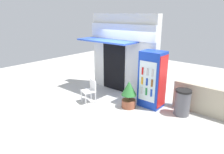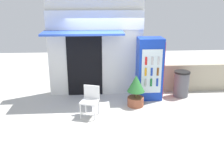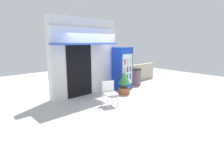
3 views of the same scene
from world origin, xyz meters
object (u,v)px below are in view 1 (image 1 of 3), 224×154
(drink_cooler, at_px, (152,80))
(plastic_chair, at_px, (90,89))
(trash_bin, at_px, (182,102))
(potted_plant_near_shop, at_px, (129,93))

(drink_cooler, height_order, plastic_chair, drink_cooler)
(plastic_chair, distance_m, trash_bin, 3.17)
(potted_plant_near_shop, bearing_deg, drink_cooler, 49.36)
(plastic_chair, bearing_deg, trash_bin, 22.49)
(plastic_chair, relative_size, potted_plant_near_shop, 0.87)
(potted_plant_near_shop, bearing_deg, plastic_chair, -157.77)
(drink_cooler, relative_size, trash_bin, 2.29)
(drink_cooler, height_order, potted_plant_near_shop, drink_cooler)
(plastic_chair, height_order, trash_bin, trash_bin)
(drink_cooler, xyz_separation_m, plastic_chair, (-1.85, -1.15, -0.48))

